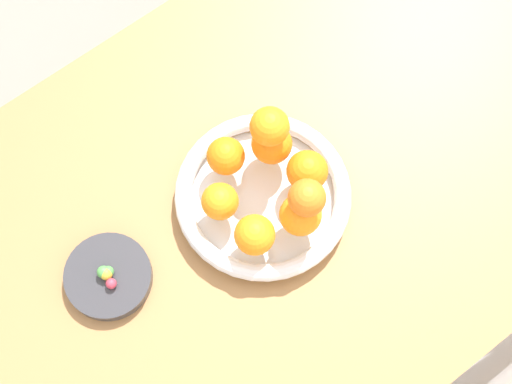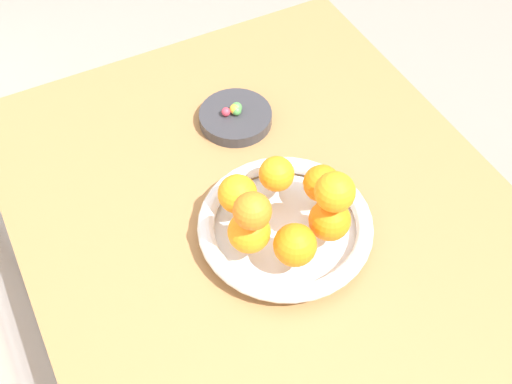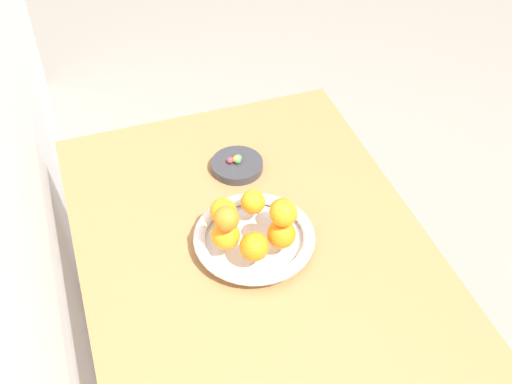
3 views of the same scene
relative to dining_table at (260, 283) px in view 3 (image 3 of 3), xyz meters
The scene contains 15 objects.
dining_table is the anchor object (origin of this frame).
fruit_bowl 0.12m from the dining_table, ahead, with size 0.27×0.27×0.04m.
candy_dish 0.31m from the dining_table, ahead, with size 0.13×0.13×0.02m, color #333338.
orange_0 0.17m from the dining_table, 102.61° to the right, with size 0.06×0.06×0.06m, color orange.
orange_1 0.18m from the dining_table, 51.65° to the right, with size 0.06×0.06×0.06m, color orange.
orange_2 0.19m from the dining_table, 10.27° to the right, with size 0.06×0.06×0.06m, color orange.
orange_3 0.19m from the dining_table, 28.84° to the left, with size 0.06×0.06×0.06m, color orange.
orange_4 0.17m from the dining_table, 70.22° to the left, with size 0.06×0.06×0.06m, color orange.
orange_5 0.16m from the dining_table, 139.04° to the left, with size 0.06×0.06×0.06m, color orange.
orange_6 0.22m from the dining_table, 98.80° to the right, with size 0.06×0.06×0.06m, color orange.
orange_7 0.23m from the dining_table, 76.27° to the left, with size 0.05×0.05×0.05m, color orange.
candy_ball_0 0.32m from the dining_table, ahead, with size 0.02×0.02×0.02m, color #C6384C.
candy_ball_1 0.32m from the dining_table, ahead, with size 0.02×0.02×0.02m, color #4C9947.
candy_ball_2 0.32m from the dining_table, ahead, with size 0.02×0.02×0.02m, color gold.
candy_ball_3 0.32m from the dining_table, ahead, with size 0.02×0.02×0.02m, color #4C9947.
Camera 3 is at (-0.86, 0.30, 1.80)m, focal length 45.00 mm.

